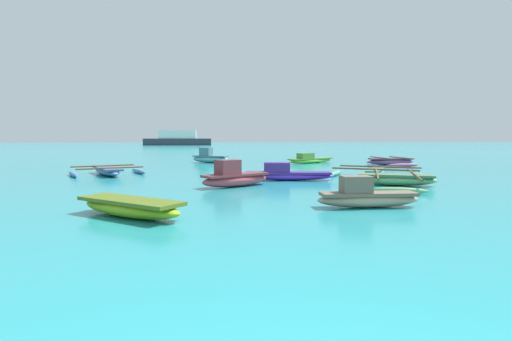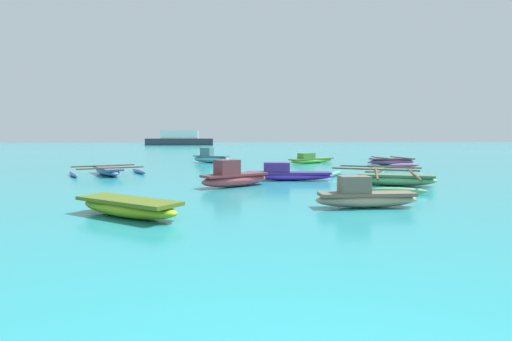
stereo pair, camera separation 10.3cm
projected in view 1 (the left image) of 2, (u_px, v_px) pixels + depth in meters
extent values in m
ellipsoid|color=#7FA41A|center=(130.00, 208.00, 8.60)|extent=(2.72, 2.37, 0.39)
cube|color=#52671B|center=(130.00, 201.00, 8.59)|extent=(2.53, 2.20, 0.08)
ellipsoid|color=#5AA487|center=(377.00, 173.00, 17.03)|extent=(2.14, 3.18, 0.37)
cube|color=#3E6757|center=(377.00, 169.00, 17.02)|extent=(1.99, 2.94, 0.08)
cylinder|color=brown|center=(379.00, 167.00, 17.70)|extent=(3.04, 1.81, 0.07)
cylinder|color=brown|center=(374.00, 169.00, 16.33)|extent=(3.04, 1.81, 0.07)
ellipsoid|color=#5AA487|center=(336.00, 173.00, 17.76)|extent=(1.16, 1.80, 0.20)
ellipsoid|color=#5AA487|center=(421.00, 176.00, 16.32)|extent=(1.16, 1.80, 0.20)
ellipsoid|color=#77DC42|center=(311.00, 161.00, 26.09)|extent=(3.62, 2.65, 0.32)
cube|color=#4E8631|center=(311.00, 159.00, 26.08)|extent=(3.34, 2.46, 0.08)
cube|color=#4E8631|center=(306.00, 156.00, 25.77)|extent=(1.22, 1.07, 0.35)
ellipsoid|color=#66B1BF|center=(210.00, 159.00, 26.36)|extent=(2.61, 1.80, 0.48)
cube|color=#456E76|center=(210.00, 156.00, 26.34)|extent=(2.42, 1.68, 0.08)
cube|color=#456E76|center=(206.00, 152.00, 26.43)|extent=(0.92, 0.89, 0.53)
ellipsoid|color=#4D79B0|center=(107.00, 171.00, 18.04)|extent=(2.23, 3.45, 0.35)
cube|color=#374F6D|center=(107.00, 168.00, 18.03)|extent=(2.08, 3.19, 0.08)
cylinder|color=brown|center=(111.00, 168.00, 17.36)|extent=(2.57, 1.32, 0.07)
cylinder|color=brown|center=(103.00, 166.00, 18.68)|extent=(2.57, 1.32, 0.07)
ellipsoid|color=#4D79B0|center=(138.00, 171.00, 18.79)|extent=(1.15, 2.04, 0.20)
ellipsoid|color=#4D79B0|center=(73.00, 174.00, 17.30)|extent=(1.15, 2.04, 0.20)
ellipsoid|color=tan|center=(368.00, 200.00, 9.75)|extent=(2.54, 0.61, 0.37)
cube|color=#6E5C4C|center=(368.00, 194.00, 9.74)|extent=(2.34, 0.59, 0.08)
cube|color=#6E5C4C|center=(356.00, 184.00, 9.69)|extent=(0.71, 0.51, 0.41)
ellipsoid|color=#8F4E7D|center=(391.00, 162.00, 24.26)|extent=(2.91, 0.90, 0.42)
cube|color=#5B3751|center=(391.00, 159.00, 24.24)|extent=(2.68, 0.86, 0.08)
cylinder|color=brown|center=(401.00, 158.00, 24.33)|extent=(0.22, 2.91, 0.07)
cylinder|color=brown|center=(381.00, 158.00, 24.14)|extent=(0.22, 2.91, 0.07)
ellipsoid|color=#8F4E7D|center=(380.00, 162.00, 25.70)|extent=(1.90, 0.30, 0.20)
ellipsoid|color=#8F4E7D|center=(403.00, 165.00, 22.84)|extent=(1.90, 0.30, 0.20)
ellipsoid|color=#6931CE|center=(288.00, 176.00, 15.83)|extent=(3.70, 1.23, 0.34)
cube|color=#46277E|center=(288.00, 173.00, 15.82)|extent=(3.41, 1.16, 0.08)
cube|color=#46277E|center=(277.00, 167.00, 15.82)|extent=(1.09, 0.79, 0.37)
ellipsoid|color=#B8414C|center=(236.00, 180.00, 13.80)|extent=(2.61, 2.02, 0.45)
cube|color=brown|center=(236.00, 175.00, 13.79)|extent=(2.42, 1.88, 0.08)
cube|color=brown|center=(228.00, 167.00, 13.56)|extent=(0.94, 0.90, 0.49)
ellipsoid|color=#6BAF6D|center=(395.00, 180.00, 14.14)|extent=(2.88, 1.75, 0.40)
cube|color=#476D48|center=(395.00, 175.00, 14.13)|extent=(2.67, 1.64, 0.08)
cylinder|color=brown|center=(414.00, 174.00, 13.95)|extent=(1.64, 4.09, 0.07)
cylinder|color=brown|center=(377.00, 173.00, 14.29)|extent=(1.64, 4.09, 0.07)
ellipsoid|color=#6BAF6D|center=(391.00, 177.00, 16.24)|extent=(1.58, 0.77, 0.20)
ellipsoid|color=#6BAF6D|center=(400.00, 191.00, 12.06)|extent=(1.58, 0.77, 0.20)
cube|color=#2D333D|center=(178.00, 142.00, 81.13)|extent=(13.46, 2.96, 1.35)
cube|color=white|center=(178.00, 135.00, 81.01)|extent=(7.40, 2.52, 1.62)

